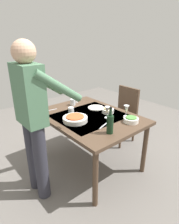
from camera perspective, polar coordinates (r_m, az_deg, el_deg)
ground_plane at (r=2.87m, az=-0.00°, el=-14.82°), size 6.00×6.00×0.00m
dining_table at (r=2.53m, az=-0.00°, el=-2.66°), size 1.33×1.00×0.74m
chair_near at (r=3.26m, az=10.11°, el=0.27°), size 0.40×0.40×0.91m
person_server at (r=2.03m, az=-16.32°, el=-0.88°), size 0.42×0.61×1.69m
wine_bottle at (r=2.03m, az=6.11°, el=-3.46°), size 0.07×0.07×0.30m
wine_glass_left at (r=2.40m, az=5.28°, el=0.54°), size 0.07×0.07×0.15m
wine_glass_right at (r=2.47m, az=10.88°, el=0.92°), size 0.07×0.07×0.15m
water_cup_near_left at (r=2.56m, az=-5.50°, el=0.47°), size 0.07×0.07×0.09m
water_cup_near_right at (r=2.97m, az=-4.12°, el=3.72°), size 0.07×0.07×0.09m
water_cup_far_left at (r=2.86m, az=-4.96°, el=2.94°), size 0.08×0.08×0.09m
serving_bowl_pasta at (r=2.33m, az=-4.27°, el=-2.00°), size 0.30×0.30×0.07m
side_bowl_salad at (r=2.35m, az=12.20°, el=-2.23°), size 0.18×0.18×0.07m
side_bowl_bread at (r=2.58m, az=5.48°, el=0.48°), size 0.16×0.16×0.07m
dinner_plate_near at (r=2.75m, az=1.93°, el=1.29°), size 0.23×0.23×0.01m
table_knife at (r=2.72m, az=-11.60°, el=0.51°), size 0.04×0.20×0.00m
table_fork at (r=2.22m, az=4.14°, el=-4.08°), size 0.07×0.18×0.00m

